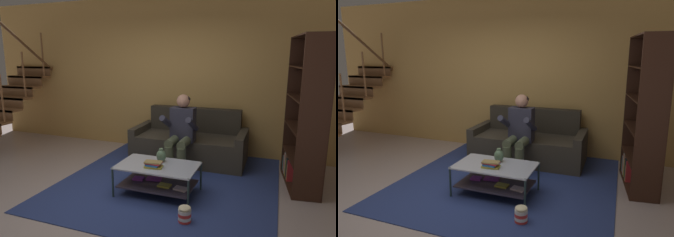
# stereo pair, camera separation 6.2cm
# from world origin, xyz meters

# --- Properties ---
(ground) EXTENTS (16.80, 16.80, 0.00)m
(ground) POSITION_xyz_m (0.00, 0.00, 0.00)
(ground) COLOR #AE9D9A
(back_partition) EXTENTS (8.40, 0.12, 2.90)m
(back_partition) POSITION_xyz_m (0.00, 2.46, 1.45)
(back_partition) COLOR tan
(back_partition) RESTS_ON ground
(staircase_run) EXTENTS (0.93, 2.74, 2.89)m
(staircase_run) POSITION_xyz_m (-3.25, 1.72, 1.10)
(staircase_run) COLOR brown
(staircase_run) RESTS_ON ground
(couch) EXTENTS (1.92, 0.88, 0.89)m
(couch) POSITION_xyz_m (0.48, 1.90, 0.30)
(couch) COLOR #373228
(couch) RESTS_ON ground
(person_seated_center) EXTENTS (0.50, 0.58, 1.21)m
(person_seated_center) POSITION_xyz_m (0.48, 1.38, 0.67)
(person_seated_center) COLOR #51593F
(person_seated_center) RESTS_ON ground
(coffee_table) EXTENTS (1.04, 0.63, 0.40)m
(coffee_table) POSITION_xyz_m (0.47, 0.46, 0.27)
(coffee_table) COLOR #B0B7C7
(coffee_table) RESTS_ON ground
(area_rug) EXTENTS (3.00, 3.39, 0.01)m
(area_rug) POSITION_xyz_m (0.48, 1.05, 0.01)
(area_rug) COLOR navy
(area_rug) RESTS_ON ground
(vase) EXTENTS (0.13, 0.13, 0.19)m
(vase) POSITION_xyz_m (0.47, 0.58, 0.49)
(vase) COLOR #547657
(vase) RESTS_ON coffee_table
(book_stack) EXTENTS (0.24, 0.17, 0.08)m
(book_stack) POSITION_xyz_m (0.45, 0.36, 0.45)
(book_stack) COLOR gold
(book_stack) RESTS_ON coffee_table
(bookshelf) EXTENTS (0.49, 1.10, 2.07)m
(bookshelf) POSITION_xyz_m (2.28, 1.49, 0.85)
(bookshelf) COLOR #351E13
(bookshelf) RESTS_ON ground
(popcorn_tub) EXTENTS (0.15, 0.15, 0.20)m
(popcorn_tub) POSITION_xyz_m (1.01, -0.09, 0.10)
(popcorn_tub) COLOR red
(popcorn_tub) RESTS_ON ground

